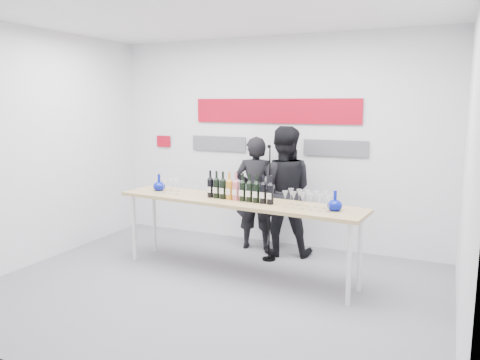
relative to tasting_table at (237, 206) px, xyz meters
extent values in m
plane|color=slate|center=(-0.06, -0.54, -0.86)|extent=(5.00, 5.00, 0.00)
cube|color=silver|center=(-0.06, 1.46, 0.64)|extent=(5.00, 0.04, 3.00)
cube|color=#A20618|center=(-0.06, 1.43, 1.09)|extent=(2.50, 0.02, 0.35)
cube|color=#59595E|center=(-0.96, 1.43, 0.59)|extent=(0.90, 0.02, 0.22)
cube|color=#59595E|center=(0.84, 1.43, 0.59)|extent=(0.90, 0.02, 0.22)
cube|color=#A20618|center=(-1.96, 1.43, 0.59)|extent=(0.25, 0.02, 0.18)
cube|color=tan|center=(0.00, 0.00, 0.05)|extent=(3.13, 0.89, 0.04)
cylinder|color=silver|center=(-1.45, -0.08, -0.41)|extent=(0.05, 0.05, 0.89)
cylinder|color=silver|center=(1.42, -0.33, -0.41)|extent=(0.05, 0.05, 0.89)
cylinder|color=silver|center=(-1.42, 0.33, -0.41)|extent=(0.05, 0.05, 0.89)
cylinder|color=silver|center=(1.45, 0.08, -0.41)|extent=(0.05, 0.05, 0.89)
imported|color=black|center=(-0.19, 1.05, -0.05)|extent=(0.66, 0.50, 1.61)
imported|color=black|center=(0.24, 0.98, 0.02)|extent=(1.00, 0.87, 1.76)
cylinder|color=black|center=(0.17, 0.66, -0.85)|extent=(0.18, 0.18, 0.02)
cylinder|color=black|center=(0.17, 0.66, -0.11)|extent=(0.02, 0.02, 1.50)
sphere|color=black|center=(0.17, 0.63, 0.66)|extent=(0.05, 0.05, 0.05)
camera|label=1|loc=(2.28, -4.94, 1.21)|focal=35.00mm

